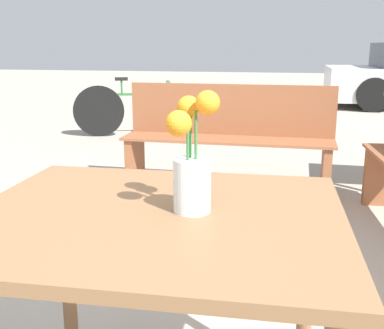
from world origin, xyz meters
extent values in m
cube|color=brown|center=(0.00, 0.00, 0.72)|extent=(0.97, 0.84, 0.03)
cylinder|color=brown|center=(-0.42, 0.33, 0.35)|extent=(0.05, 0.05, 0.71)
cylinder|color=brown|center=(0.40, 0.36, 0.35)|extent=(0.05, 0.05, 0.71)
cylinder|color=silver|center=(0.09, 0.02, 0.81)|extent=(0.09, 0.09, 0.13)
cylinder|color=silver|center=(0.09, 0.02, 0.78)|extent=(0.08, 0.08, 0.07)
cylinder|color=#337038|center=(0.10, 0.03, 0.87)|extent=(0.01, 0.01, 0.25)
sphere|color=orange|center=(0.13, 0.03, 1.01)|extent=(0.06, 0.06, 0.06)
cylinder|color=#337038|center=(0.08, 0.05, 0.86)|extent=(0.01, 0.01, 0.23)
sphere|color=orange|center=(0.07, 0.07, 1.00)|extent=(0.06, 0.06, 0.06)
cylinder|color=#337038|center=(0.08, 0.01, 0.85)|extent=(0.01, 0.01, 0.20)
sphere|color=orange|center=(0.06, -0.01, 0.97)|extent=(0.06, 0.06, 0.06)
cube|color=brown|center=(-0.16, 2.51, 0.44)|extent=(1.63, 0.38, 0.02)
cube|color=brown|center=(-0.16, 2.67, 0.65)|extent=(1.62, 0.05, 0.40)
cube|color=brown|center=(0.59, 2.50, 0.21)|extent=(0.06, 0.32, 0.43)
cube|color=brown|center=(-0.91, 2.52, 0.21)|extent=(0.06, 0.32, 0.43)
cylinder|color=black|center=(-2.11, 4.65, 0.32)|extent=(0.63, 0.22, 0.65)
cylinder|color=black|center=(-1.21, 4.93, 0.32)|extent=(0.63, 0.22, 0.65)
cube|color=#2D6633|center=(-1.66, 4.79, 0.54)|extent=(0.82, 0.28, 0.03)
cylinder|color=#2D6633|center=(-1.82, 4.74, 0.63)|extent=(0.02, 0.02, 0.19)
cube|color=black|center=(-1.82, 4.74, 0.73)|extent=(0.17, 0.10, 0.04)
cube|color=#2D6633|center=(-1.26, 4.91, 0.68)|extent=(0.17, 0.43, 0.02)
cylinder|color=black|center=(1.68, 7.84, 0.30)|extent=(0.60, 0.19, 0.60)
cylinder|color=black|center=(1.66, 9.60, 0.30)|extent=(0.60, 0.19, 0.60)
camera|label=1|loc=(0.33, -1.10, 1.15)|focal=45.00mm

